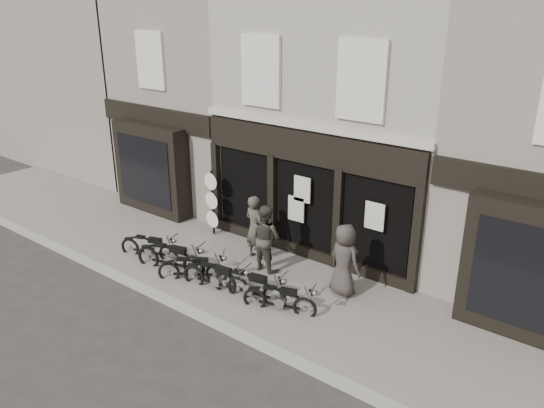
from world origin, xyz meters
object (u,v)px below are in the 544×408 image
Objects in this scene: motorcycle_1 at (172,260)px; man_right at (344,260)px; motorcycle_5 at (280,302)px; advert_sign_post at (212,206)px; motorcycle_4 at (250,288)px; man_left at (255,227)px; motorcycle_2 at (194,271)px; motorcycle_0 at (150,249)px; motorcycle_3 at (217,280)px; man_centre at (266,238)px.

motorcycle_1 is 4.90m from man_right.
advert_sign_post is at bearing 133.78° from motorcycle_5.
motorcycle_4 is 2.50m from man_right.
motorcycle_1 is 1.11× the size of man_left.
motorcycle_1 is 1.01× the size of motorcycle_4.
motorcycle_2 is at bearing -15.87° from motorcycle_1.
motorcycle_0 is 0.86× the size of motorcycle_1.
motorcycle_3 is 0.95× the size of motorcycle_4.
motorcycle_2 is 3.11m from advert_sign_post.
motorcycle_0 is 2.89m from motorcycle_3.
advert_sign_post is (0.35, 2.36, 0.75)m from motorcycle_0.
man_right is at bearing -173.55° from man_left.
motorcycle_2 is 2.83m from motorcycle_5.
motorcycle_0 is 0.95× the size of man_left.
man_left is (-2.32, 1.84, 0.73)m from motorcycle_5.
man_right is (0.79, 1.66, 0.72)m from motorcycle_5.
motorcycle_3 is 1.96m from motorcycle_5.
man_right reaches higher than motorcycle_5.
motorcycle_5 is 0.96× the size of man_centre.
man_right reaches higher than motorcycle_4.
motorcycle_1 is at bearing -68.83° from advert_sign_post.
motorcycle_4 is at bearing 119.54° from man_centre.
motorcycle_0 and motorcycle_2 have the same top height.
man_right is at bearing 23.71° from motorcycle_3.
motorcycle_1 is at bearing 44.12° from man_centre.
motorcycle_0 is 1.11× the size of motorcycle_2.
man_left is at bearing 18.77° from motorcycle_0.
motorcycle_2 is 0.83× the size of motorcycle_3.
man_right is 5.32m from advert_sign_post.
advert_sign_post is at bearing -11.50° from man_centre.
man_right is at bearing -1.19° from motorcycle_0.
motorcycle_2 is at bearing 168.99° from motorcycle_3.
man_left is (1.39, 2.02, 0.67)m from motorcycle_1.
man_right is at bearing 7.04° from motorcycle_1.
motorcycle_3 is at bearing -15.80° from motorcycle_1.
man_left is (0.50, 2.03, 0.73)m from motorcycle_2.
motorcycle_0 is 1.01× the size of motorcycle_5.
advert_sign_post is (-3.54, 2.35, 0.71)m from motorcycle_4.
advert_sign_post is at bearing -2.74° from man_left.
motorcycle_2 is 1.88m from motorcycle_4.
man_right reaches higher than man_centre.
motorcycle_5 is at bearing -7.99° from motorcycle_4.
motorcycle_1 is 1.28× the size of motorcycle_2.
advert_sign_post reaches higher than motorcycle_4.
man_centre reaches higher than motorcycle_2.
motorcycle_4 is at bearing -17.81° from motorcycle_0.
man_right is (2.74, 1.85, 0.69)m from motorcycle_3.
motorcycle_3 is at bearing -21.28° from motorcycle_0.
man_centre is (3.18, 1.53, 0.71)m from motorcycle_0.
motorcycle_3 is at bearing -35.38° from motorcycle_2.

